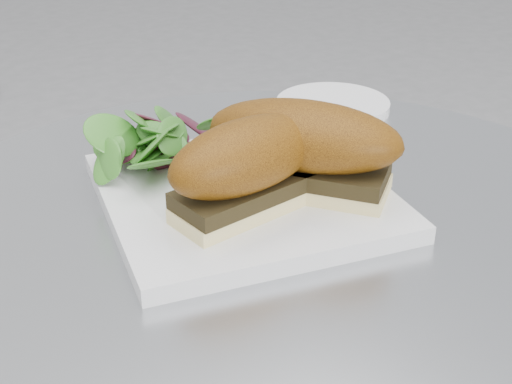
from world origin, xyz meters
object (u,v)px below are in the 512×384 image
plate (244,196)px  sandwich_right (304,145)px  sandwich_left (246,165)px  saucer (333,105)px

plate → sandwich_right: sandwich_right is taller
sandwich_left → sandwich_right: same height
plate → sandwich_right: (0.04, -0.03, 0.05)m
plate → sandwich_left: sandwich_left is taller
sandwich_right → saucer: 0.25m
saucer → sandwich_left: bearing=-145.1°
sandwich_left → sandwich_right: (0.06, 0.01, 0.00)m
plate → sandwich_right: bearing=-37.0°
sandwich_right → sandwich_left: bearing=-120.9°
sandwich_right → saucer: bearing=97.2°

